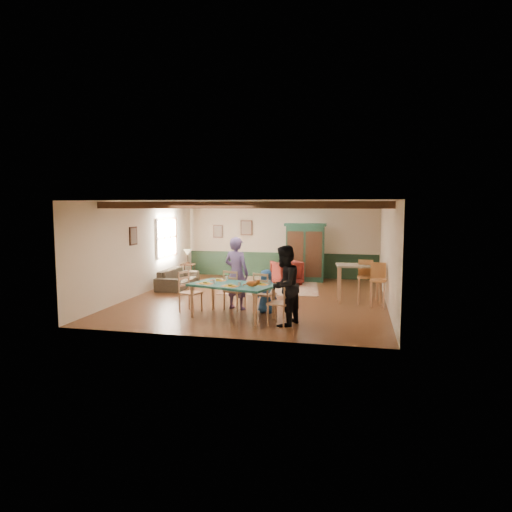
% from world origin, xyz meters
% --- Properties ---
extents(floor, '(8.00, 8.00, 0.00)m').
position_xyz_m(floor, '(0.00, 0.00, 0.00)').
color(floor, '#522A17').
rests_on(floor, ground).
extents(wall_back, '(7.00, 0.02, 2.70)m').
position_xyz_m(wall_back, '(0.00, 4.00, 1.35)').
color(wall_back, beige).
rests_on(wall_back, floor).
extents(wall_left, '(0.02, 8.00, 2.70)m').
position_xyz_m(wall_left, '(-3.50, 0.00, 1.35)').
color(wall_left, beige).
rests_on(wall_left, floor).
extents(wall_right, '(0.02, 8.00, 2.70)m').
position_xyz_m(wall_right, '(3.50, 0.00, 1.35)').
color(wall_right, beige).
rests_on(wall_right, floor).
extents(ceiling, '(7.00, 8.00, 0.02)m').
position_xyz_m(ceiling, '(0.00, 0.00, 2.70)').
color(ceiling, silver).
rests_on(ceiling, wall_back).
extents(wainscot_back, '(6.95, 0.03, 0.90)m').
position_xyz_m(wainscot_back, '(0.00, 3.98, 0.45)').
color(wainscot_back, '#1A311E').
rests_on(wainscot_back, floor).
extents(ceiling_beam_front, '(6.95, 0.16, 0.16)m').
position_xyz_m(ceiling_beam_front, '(0.00, -2.30, 2.61)').
color(ceiling_beam_front, black).
rests_on(ceiling_beam_front, ceiling).
extents(ceiling_beam_mid, '(6.95, 0.16, 0.16)m').
position_xyz_m(ceiling_beam_mid, '(0.00, 0.40, 2.61)').
color(ceiling_beam_mid, black).
rests_on(ceiling_beam_mid, ceiling).
extents(ceiling_beam_back, '(6.95, 0.16, 0.16)m').
position_xyz_m(ceiling_beam_back, '(0.00, 3.00, 2.61)').
color(ceiling_beam_back, black).
rests_on(ceiling_beam_back, ceiling).
extents(window_left, '(0.06, 1.60, 1.30)m').
position_xyz_m(window_left, '(-3.47, 1.70, 1.55)').
color(window_left, white).
rests_on(window_left, wall_left).
extents(picture_left_wall, '(0.04, 0.42, 0.52)m').
position_xyz_m(picture_left_wall, '(-3.47, -0.60, 1.75)').
color(picture_left_wall, gray).
rests_on(picture_left_wall, wall_left).
extents(picture_back_a, '(0.45, 0.04, 0.55)m').
position_xyz_m(picture_back_a, '(-1.30, 3.97, 1.80)').
color(picture_back_a, gray).
rests_on(picture_back_a, wall_back).
extents(picture_back_b, '(0.38, 0.04, 0.48)m').
position_xyz_m(picture_back_b, '(-2.40, 3.97, 1.65)').
color(picture_back_b, gray).
rests_on(picture_back_b, wall_back).
extents(dining_table, '(2.13, 1.57, 0.79)m').
position_xyz_m(dining_table, '(-0.08, -2.39, 0.40)').
color(dining_table, '#1C5A53').
rests_on(dining_table, floor).
extents(dining_chair_far_left, '(0.56, 0.58, 1.01)m').
position_xyz_m(dining_chair_far_left, '(-0.26, -1.54, 0.50)').
color(dining_chair_far_left, tan).
rests_on(dining_chair_far_left, floor).
extents(dining_chair_far_right, '(0.56, 0.58, 1.01)m').
position_xyz_m(dining_chair_far_right, '(0.55, -1.79, 0.50)').
color(dining_chair_far_right, tan).
rests_on(dining_chair_far_right, floor).
extents(dining_chair_end_left, '(0.58, 0.56, 1.01)m').
position_xyz_m(dining_chair_end_left, '(-1.24, -2.03, 0.50)').
color(dining_chair_end_left, tan).
rests_on(dining_chair_end_left, floor).
extents(dining_chair_end_right, '(0.58, 0.56, 1.01)m').
position_xyz_m(dining_chair_end_right, '(1.08, -2.75, 0.50)').
color(dining_chair_end_right, tan).
rests_on(dining_chair_end_right, floor).
extents(person_man, '(0.77, 0.61, 1.83)m').
position_xyz_m(person_man, '(-0.23, -1.46, 0.91)').
color(person_man, slate).
rests_on(person_man, floor).
extents(person_woman, '(0.88, 1.01, 1.75)m').
position_xyz_m(person_woman, '(1.19, -2.78, 0.87)').
color(person_woman, black).
rests_on(person_woman, floor).
extents(person_child, '(0.60, 0.48, 1.06)m').
position_xyz_m(person_child, '(0.57, -1.71, 0.53)').
color(person_child, '#295CA7').
rests_on(person_child, floor).
extents(cat, '(0.41, 0.25, 0.19)m').
position_xyz_m(cat, '(0.45, -2.66, 0.89)').
color(cat, '#CC5D24').
rests_on(cat, dining_table).
extents(place_setting_near_left, '(0.50, 0.43, 0.11)m').
position_xyz_m(place_setting_near_left, '(-0.71, -2.47, 0.85)').
color(place_setting_near_left, gold).
rests_on(place_setting_near_left, dining_table).
extents(place_setting_near_center, '(0.50, 0.43, 0.11)m').
position_xyz_m(place_setting_near_center, '(-0.06, -2.67, 0.85)').
color(place_setting_near_center, gold).
rests_on(place_setting_near_center, dining_table).
extents(place_setting_far_left, '(0.50, 0.43, 0.11)m').
position_xyz_m(place_setting_far_left, '(-0.56, -1.97, 0.85)').
color(place_setting_far_left, gold).
rests_on(place_setting_far_left, dining_table).
extents(place_setting_far_right, '(0.50, 0.43, 0.11)m').
position_xyz_m(place_setting_far_right, '(0.56, -2.31, 0.85)').
color(place_setting_far_right, gold).
rests_on(place_setting_far_right, dining_table).
extents(area_rug, '(3.38, 3.88, 0.01)m').
position_xyz_m(area_rug, '(-0.02, 2.18, 0.01)').
color(area_rug, tan).
rests_on(area_rug, floor).
extents(armoire, '(1.43, 0.60, 2.00)m').
position_xyz_m(armoire, '(0.96, 3.27, 1.00)').
color(armoire, '#153526').
rests_on(armoire, floor).
extents(armchair, '(1.20, 1.21, 0.80)m').
position_xyz_m(armchair, '(0.45, 2.43, 0.40)').
color(armchair, '#490F0E').
rests_on(armchair, floor).
extents(sofa, '(0.83, 2.04, 0.59)m').
position_xyz_m(sofa, '(-2.88, 1.15, 0.29)').
color(sofa, '#382F23').
rests_on(sofa, floor).
extents(end_table, '(0.48, 0.48, 0.56)m').
position_xyz_m(end_table, '(-3.12, 2.69, 0.28)').
color(end_table, black).
rests_on(end_table, floor).
extents(table_lamp, '(0.29, 0.29, 0.51)m').
position_xyz_m(table_lamp, '(-3.12, 2.69, 0.82)').
color(table_lamp, '#D5C68A').
rests_on(table_lamp, end_table).
extents(counter_table, '(1.30, 0.85, 1.02)m').
position_xyz_m(counter_table, '(2.78, 0.10, 0.51)').
color(counter_table, beige).
rests_on(counter_table, floor).
extents(bar_stool_left, '(0.44, 0.47, 1.15)m').
position_xyz_m(bar_stool_left, '(2.93, -0.09, 0.58)').
color(bar_stool_left, tan).
rests_on(bar_stool_left, floor).
extents(bar_stool_right, '(0.42, 0.46, 1.15)m').
position_xyz_m(bar_stool_right, '(3.25, -0.54, 0.57)').
color(bar_stool_right, tan).
rests_on(bar_stool_right, floor).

